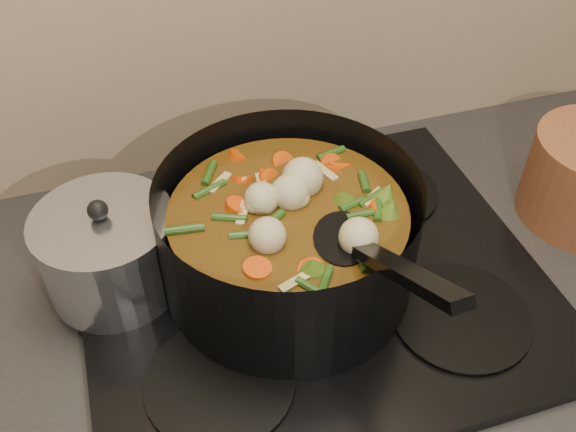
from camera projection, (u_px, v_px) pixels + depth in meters
name	position (u px, v px, depth m)	size (l,w,h in m)	color
stovetop	(311.00, 278.00, 0.89)	(0.62, 0.54, 0.03)	black
stockpot	(288.00, 239.00, 0.83)	(0.37, 0.47, 0.24)	black
saucepan	(109.00, 252.00, 0.83)	(0.18, 0.18, 0.15)	silver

